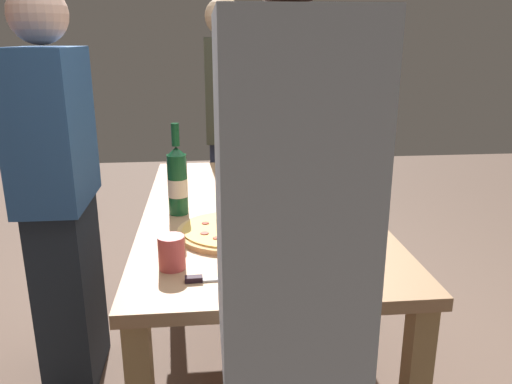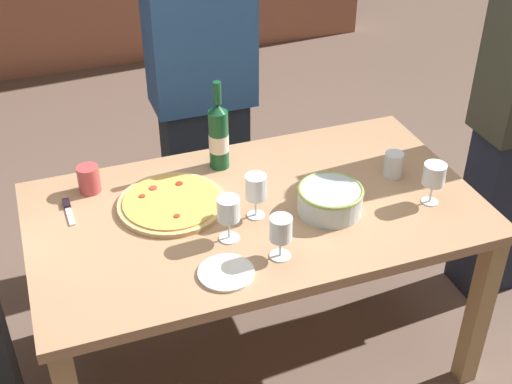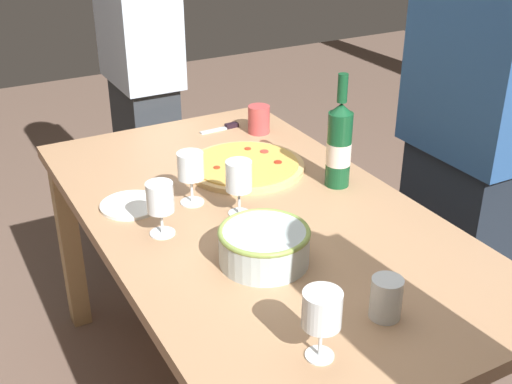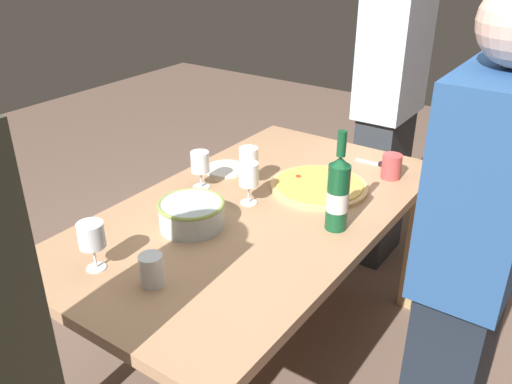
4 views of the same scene
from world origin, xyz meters
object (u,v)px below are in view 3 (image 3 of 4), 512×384
(dining_table, at_px, (256,240))
(wine_glass_by_bottle, at_px, (191,167))
(wine_glass_near_pizza, at_px, (160,200))
(pizza_knife, at_px, (224,127))
(wine_bottle, at_px, (339,144))
(side_plate, at_px, (131,205))
(cup_amber, at_px, (386,298))
(person_host, at_px, (142,74))
(cup_ceramic, at_px, (259,119))
(serving_bowl, at_px, (264,244))
(pizza, at_px, (245,166))
(wine_glass_far_right, at_px, (239,179))
(person_guest_right, at_px, (466,147))
(wine_glass_far_left, at_px, (322,313))

(dining_table, distance_m, wine_glass_by_bottle, 0.29)
(wine_glass_near_pizza, distance_m, pizza_knife, 0.79)
(wine_bottle, distance_m, side_plate, 0.65)
(cup_amber, distance_m, person_host, 1.65)
(dining_table, bearing_deg, cup_ceramic, 150.31)
(serving_bowl, height_order, cup_ceramic, cup_ceramic)
(dining_table, bearing_deg, pizza, 157.99)
(pizza, bearing_deg, side_plate, -80.54)
(wine_glass_far_right, height_order, cup_ceramic, wine_glass_far_right)
(serving_bowl, relative_size, pizza_knife, 1.48)
(side_plate, xyz_separation_m, person_guest_right, (0.24, 1.08, 0.05))
(pizza_knife, bearing_deg, dining_table, -18.44)
(pizza, relative_size, wine_glass_near_pizza, 2.54)
(pizza, height_order, person_host, person_host)
(wine_glass_far_left, distance_m, cup_ceramic, 1.24)
(person_guest_right, bearing_deg, person_host, -55.02)
(person_guest_right, bearing_deg, wine_glass_near_pizza, -0.38)
(cup_ceramic, height_order, person_guest_right, person_guest_right)
(wine_glass_far_right, bearing_deg, person_guest_right, 86.68)
(dining_table, height_order, wine_glass_by_bottle, wine_glass_by_bottle)
(wine_glass_near_pizza, xyz_separation_m, person_guest_right, (0.05, 1.06, -0.05))
(dining_table, xyz_separation_m, cup_ceramic, (-0.54, 0.31, 0.14))
(cup_ceramic, bearing_deg, person_guest_right, 39.69)
(wine_bottle, relative_size, cup_ceramic, 3.47)
(wine_glass_near_pizza, height_order, side_plate, wine_glass_near_pizza)
(wine_glass_by_bottle, distance_m, cup_amber, 0.72)
(pizza, height_order, side_plate, pizza)
(person_guest_right, bearing_deg, side_plate, -10.23)
(cup_amber, bearing_deg, person_guest_right, 124.88)
(serving_bowl, height_order, side_plate, serving_bowl)
(dining_table, height_order, person_guest_right, person_guest_right)
(wine_glass_by_bottle, xyz_separation_m, wine_glass_far_left, (0.75, -0.04, -0.00))
(wine_glass_far_left, height_order, wine_glass_far_right, wine_glass_far_right)
(wine_glass_far_left, bearing_deg, dining_table, 163.31)
(dining_table, relative_size, cup_ceramic, 15.52)
(dining_table, distance_m, person_host, 1.11)
(wine_glass_by_bottle, xyz_separation_m, cup_ceramic, (-0.39, 0.44, -0.06))
(dining_table, bearing_deg, wine_glass_far_right, -110.69)
(pizza_knife, height_order, person_host, person_host)
(wine_bottle, bearing_deg, person_guest_right, 81.56)
(wine_glass_far_right, relative_size, person_host, 0.10)
(dining_table, bearing_deg, wine_glass_near_pizza, -93.68)
(cup_amber, xyz_separation_m, person_guest_right, (-0.53, 0.76, 0.01))
(side_plate, distance_m, person_host, 0.96)
(serving_bowl, height_order, wine_glass_far_left, wine_glass_far_left)
(cup_ceramic, bearing_deg, wine_glass_far_left, -23.15)
(pizza_knife, distance_m, person_guest_right, 0.88)
(side_plate, xyz_separation_m, pizza_knife, (-0.42, 0.52, 0.00))
(wine_glass_far_left, distance_m, cup_amber, 0.21)
(wine_glass_near_pizza, height_order, wine_glass_far_right, wine_glass_far_right)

